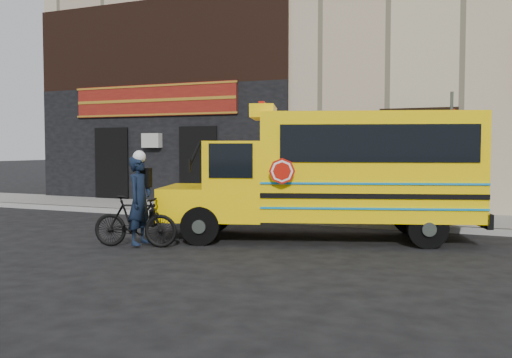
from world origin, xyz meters
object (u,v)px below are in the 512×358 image
at_px(sign_pole, 451,155).
at_px(bicycle, 135,221).
at_px(school_bus, 336,171).
at_px(cyclist, 140,203).

distance_m(sign_pole, bicycle, 7.48).
relative_size(school_bus, cyclist, 4.01).
bearing_deg(bicycle, cyclist, -60.37).
bearing_deg(sign_pole, cyclist, -140.10).
height_order(sign_pole, bicycle, sign_pole).
bearing_deg(school_bus, bicycle, -143.48).
bearing_deg(school_bus, cyclist, -143.67).
bearing_deg(bicycle, sign_pole, -64.92).
height_order(school_bus, bicycle, school_bus).
xyz_separation_m(sign_pole, bicycle, (-5.65, -4.73, -1.30)).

